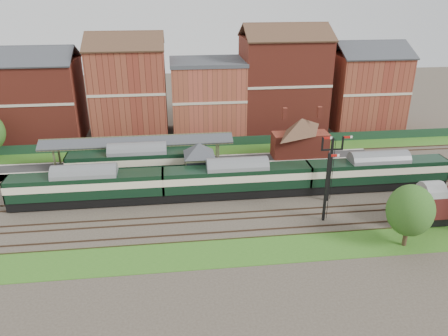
{
  "coord_description": "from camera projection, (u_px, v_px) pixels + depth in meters",
  "views": [
    {
      "loc": [
        -6.12,
        -47.71,
        24.46
      ],
      "look_at": [
        -0.01,
        2.0,
        3.0
      ],
      "focal_mm": 35.0,
      "sensor_mm": 36.0,
      "label": 1
    }
  ],
  "objects": [
    {
      "name": "fence",
      "position": [
        212.0,
        142.0,
        69.97
      ],
      "size": [
        90.0,
        0.12,
        1.5
      ],
      "primitive_type": "cube",
      "color": "#193823",
      "rests_on": "ground"
    },
    {
      "name": "signal_box",
      "position": [
        199.0,
        164.0,
        55.22
      ],
      "size": [
        5.4,
        5.4,
        6.0
      ],
      "color": "#637A56",
      "rests_on": "ground"
    },
    {
      "name": "tree_far",
      "position": [
        410.0,
        211.0,
        42.33
      ],
      "size": [
        4.53,
        4.53,
        6.6
      ],
      "color": "#382619",
      "rests_on": "ground"
    },
    {
      "name": "goods_van_a",
      "position": [
        428.0,
        205.0,
        47.12
      ],
      "size": [
        6.32,
        2.74,
        3.83
      ],
      "color": "black",
      "rests_on": "ground"
    },
    {
      "name": "semaphore_siding",
      "position": [
        327.0,
        186.0,
        46.95
      ],
      "size": [
        1.23,
        0.25,
        8.0
      ],
      "color": "black",
      "rests_on": "ground"
    },
    {
      "name": "grass_back",
      "position": [
        213.0,
        151.0,
        68.43
      ],
      "size": [
        90.0,
        4.5,
        0.06
      ],
      "primitive_type": "cube",
      "color": "#2D6619",
      "rests_on": "ground"
    },
    {
      "name": "dmu_train",
      "position": [
        237.0,
        178.0,
        53.05
      ],
      "size": [
        53.6,
        2.82,
        4.12
      ],
      "color": "black",
      "rests_on": "ground"
    },
    {
      "name": "station_building",
      "position": [
        300.0,
        137.0,
        62.53
      ],
      "size": [
        8.1,
        8.1,
        5.9
      ],
      "color": "maroon",
      "rests_on": "platform"
    },
    {
      "name": "town_backdrop",
      "position": [
        207.0,
        93.0,
        73.88
      ],
      "size": [
        69.0,
        10.0,
        16.0
      ],
      "color": "maroon",
      "rests_on": "ground"
    },
    {
      "name": "brick_hut",
      "position": [
        261.0,
        175.0,
        56.9
      ],
      "size": [
        3.2,
        2.64,
        2.94
      ],
      "color": "maroon",
      "rests_on": "ground"
    },
    {
      "name": "platform_railcar",
      "position": [
        138.0,
        162.0,
        57.59
      ],
      "size": [
        18.28,
        2.88,
        4.21
      ],
      "color": "black",
      "rests_on": "ground"
    },
    {
      "name": "ground",
      "position": [
        226.0,
        197.0,
        53.85
      ],
      "size": [
        160.0,
        160.0,
        0.0
      ],
      "primitive_type": "plane",
      "color": "#473D33",
      "rests_on": "ground"
    },
    {
      "name": "grass_front",
      "position": [
        241.0,
        251.0,
        42.89
      ],
      "size": [
        90.0,
        5.0,
        0.06
      ],
      "primitive_type": "cube",
      "color": "#2D6619",
      "rests_on": "ground"
    },
    {
      "name": "platform",
      "position": [
        183.0,
        165.0,
        61.98
      ],
      "size": [
        55.0,
        3.4,
        1.0
      ],
      "primitive_type": "cube",
      "color": "#2D2D2D",
      "rests_on": "ground"
    },
    {
      "name": "semaphore_bracket",
      "position": [
        331.0,
        165.0,
        51.09
      ],
      "size": [
        3.6,
        0.25,
        8.18
      ],
      "color": "black",
      "rests_on": "ground"
    },
    {
      "name": "canopy",
      "position": [
        138.0,
        139.0,
        59.7
      ],
      "size": [
        26.0,
        3.89,
        4.08
      ],
      "color": "#4A4C2F",
      "rests_on": "platform"
    }
  ]
}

